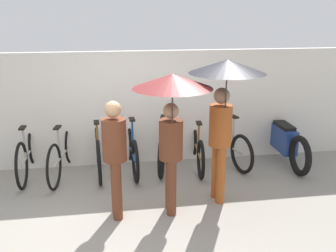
{
  "coord_description": "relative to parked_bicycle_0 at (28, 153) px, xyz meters",
  "views": [
    {
      "loc": [
        -0.31,
        -4.34,
        2.71
      ],
      "look_at": [
        0.53,
        1.1,
        1.0
      ],
      "focal_mm": 40.0,
      "sensor_mm": 36.0,
      "label": 1
    }
  ],
  "objects": [
    {
      "name": "parked_bicycle_2",
      "position": [
        1.17,
        -0.07,
        -0.01
      ],
      "size": [
        0.44,
        1.71,
        1.04
      ],
      "rotation": [
        0.0,
        0.0,
        1.63
      ],
      "color": "black",
      "rests_on": "ground"
    },
    {
      "name": "parked_bicycle_0",
      "position": [
        0.0,
        0.0,
        0.0
      ],
      "size": [
        0.44,
        1.78,
        1.05
      ],
      "rotation": [
        0.0,
        0.0,
        1.58
      ],
      "color": "black",
      "rests_on": "ground"
    },
    {
      "name": "pedestrian_trailing",
      "position": [
        2.95,
        -1.45,
        1.26
      ],
      "size": [
        1.02,
        1.02,
        2.1
      ],
      "rotation": [
        0.0,
        0.0,
        3.25
      ],
      "color": "#9E4C1E",
      "rests_on": "ground"
    },
    {
      "name": "parked_bicycle_5",
      "position": [
        2.92,
        -0.05,
        -0.04
      ],
      "size": [
        0.44,
        1.73,
        1.1
      ],
      "rotation": [
        0.0,
        0.0,
        1.46
      ],
      "color": "black",
      "rests_on": "ground"
    },
    {
      "name": "ground_plane",
      "position": [
        1.75,
        -1.86,
        -0.4
      ],
      "size": [
        30.0,
        30.0,
        0.0
      ],
      "primitive_type": "plane",
      "color": "gray"
    },
    {
      "name": "pedestrian_center",
      "position": [
        2.19,
        -1.67,
        1.16
      ],
      "size": [
        1.01,
        1.01,
        1.97
      ],
      "rotation": [
        0.0,
        0.0,
        3.11
      ],
      "color": "brown",
      "rests_on": "ground"
    },
    {
      "name": "parked_bicycle_6",
      "position": [
        3.5,
        -0.0,
        -0.04
      ],
      "size": [
        0.55,
        1.62,
        0.98
      ],
      "rotation": [
        0.0,
        0.0,
        1.8
      ],
      "color": "black",
      "rests_on": "ground"
    },
    {
      "name": "parked_bicycle_4",
      "position": [
        2.34,
        0.03,
        -0.02
      ],
      "size": [
        0.56,
        1.68,
        0.99
      ],
      "rotation": [
        0.0,
        0.0,
        1.33
      ],
      "color": "black",
      "rests_on": "ground"
    },
    {
      "name": "back_wall",
      "position": [
        1.75,
        0.32,
        0.62
      ],
      "size": [
        12.56,
        0.12,
        2.04
      ],
      "color": "silver",
      "rests_on": "ground"
    },
    {
      "name": "motorcycle",
      "position": [
        4.56,
        -0.03,
        -0.0
      ],
      "size": [
        0.58,
        2.06,
        0.91
      ],
      "rotation": [
        0.0,
        0.0,
        1.55
      ],
      "color": "black",
      "rests_on": "ground"
    },
    {
      "name": "parked_bicycle_3",
      "position": [
        1.75,
        -0.06,
        -0.02
      ],
      "size": [
        0.44,
        1.72,
        1.03
      ],
      "rotation": [
        0.0,
        0.0,
        1.62
      ],
      "color": "black",
      "rests_on": "ground"
    },
    {
      "name": "pedestrian_leading",
      "position": [
        1.45,
        -1.58,
        0.55
      ],
      "size": [
        0.32,
        0.32,
        1.62
      ],
      "rotation": [
        0.0,
        0.0,
        3.21
      ],
      "color": "brown",
      "rests_on": "ground"
    },
    {
      "name": "parked_bicycle_1",
      "position": [
        0.58,
        -0.07,
        -0.01
      ],
      "size": [
        0.45,
        1.8,
        0.97
      ],
      "rotation": [
        0.0,
        0.0,
        1.42
      ],
      "color": "black",
      "rests_on": "ground"
    }
  ]
}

